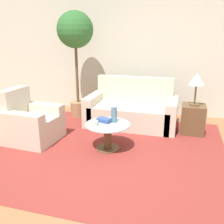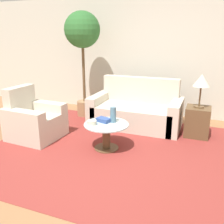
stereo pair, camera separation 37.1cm
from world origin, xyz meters
TOP-DOWN VIEW (x-y plane):
  - ground_plane at (0.00, 0.00)m, footprint 14.00×14.00m
  - wall_back at (0.00, 2.96)m, footprint 10.00×0.06m
  - rug at (0.03, 0.76)m, footprint 3.68×3.34m
  - sofa_main at (0.17, 2.02)m, footprint 1.78×0.89m
  - armchair at (-1.37, 0.74)m, footprint 0.87×0.85m
  - coffee_table at (0.03, 0.76)m, footprint 0.71×0.71m
  - side_table at (1.36, 1.86)m, footprint 0.42×0.42m
  - table_lamp at (1.36, 1.86)m, footprint 0.28×0.28m
  - potted_plant at (-1.09, 2.21)m, footprint 0.75×0.75m
  - vase at (0.10, 0.88)m, footprint 0.10×0.10m
  - bowl at (-0.16, 0.65)m, footprint 0.15×0.15m
  - book_stack at (-0.04, 0.84)m, footprint 0.25×0.20m

SIDE VIEW (x-z plane):
  - ground_plane at x=0.00m, z-range 0.00..0.00m
  - rug at x=0.03m, z-range 0.00..0.01m
  - side_table at x=1.36m, z-range 0.00..0.54m
  - coffee_table at x=0.03m, z-range 0.06..0.49m
  - armchair at x=-1.37m, z-range -0.16..0.74m
  - sofa_main at x=0.17m, z-range -0.18..0.76m
  - book_stack at x=-0.04m, z-range 0.43..0.49m
  - bowl at x=-0.16m, z-range 0.43..0.50m
  - vase at x=0.10m, z-range 0.43..0.68m
  - table_lamp at x=1.36m, z-range 0.70..1.29m
  - wall_back at x=0.00m, z-range 0.00..2.60m
  - potted_plant at x=-1.09m, z-range 0.60..2.84m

